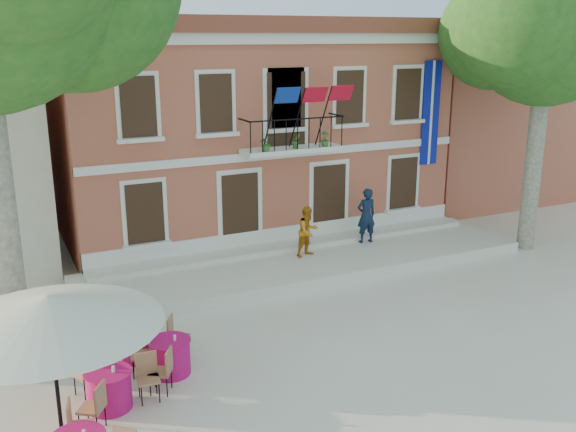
# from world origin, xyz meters

# --- Properties ---
(ground) EXTENTS (90.00, 90.00, 0.00)m
(ground) POSITION_xyz_m (0.00, 0.00, 0.00)
(ground) COLOR beige
(ground) RESTS_ON ground
(main_building) EXTENTS (13.50, 9.59, 7.50)m
(main_building) POSITION_xyz_m (2.00, 9.99, 3.78)
(main_building) COLOR #AD5A3E
(main_building) RESTS_ON ground
(neighbor_east) EXTENTS (9.40, 9.40, 6.40)m
(neighbor_east) POSITION_xyz_m (14.00, 11.00, 3.22)
(neighbor_east) COLOR #AD5A3E
(neighbor_east) RESTS_ON ground
(terrace) EXTENTS (14.00, 3.40, 0.30)m
(terrace) POSITION_xyz_m (2.00, 4.40, 0.15)
(terrace) COLOR silver
(terrace) RESTS_ON ground
(plane_tree_east) EXTENTS (4.92, 4.92, 9.67)m
(plane_tree_east) POSITION_xyz_m (9.49, 2.89, 7.14)
(plane_tree_east) COLOR #A59E84
(plane_tree_east) RESTS_ON ground
(patio_umbrella) EXTENTS (3.79, 3.79, 2.81)m
(patio_umbrella) POSITION_xyz_m (-6.02, -1.63, 2.53)
(patio_umbrella) COLOR black
(patio_umbrella) RESTS_ON ground
(pedestrian_navy) EXTENTS (0.70, 0.48, 1.84)m
(pedestrian_navy) POSITION_xyz_m (4.44, 4.96, 1.22)
(pedestrian_navy) COLOR #0F1D34
(pedestrian_navy) RESTS_ON terrace
(pedestrian_orange) EXTENTS (0.90, 0.79, 1.58)m
(pedestrian_orange) POSITION_xyz_m (2.10, 4.61, 1.09)
(pedestrian_orange) COLOR #C87517
(pedestrian_orange) RESTS_ON terrace
(cafe_table_0) EXTENTS (1.34, 1.86, 0.95)m
(cafe_table_0) POSITION_xyz_m (-3.62, -0.09, 0.42)
(cafe_table_0) COLOR #C61252
(cafe_table_0) RESTS_ON ground
(cafe_table_1) EXTENTS (1.70, 1.87, 0.95)m
(cafe_table_1) POSITION_xyz_m (-5.04, -0.86, 0.43)
(cafe_table_1) COLOR #C61252
(cafe_table_1) RESTS_ON ground
(cafe_table_3) EXTENTS (0.90, 1.97, 0.95)m
(cafe_table_3) POSITION_xyz_m (-4.03, 0.87, 0.42)
(cafe_table_3) COLOR #C61252
(cafe_table_3) RESTS_ON ground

